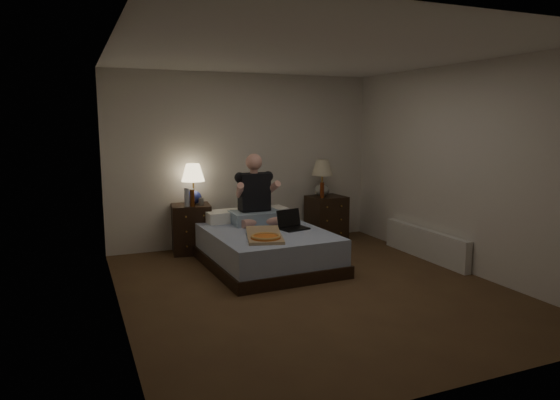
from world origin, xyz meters
name	(u,v)px	position (x,y,z in m)	size (l,w,h in m)	color
floor	(312,288)	(0.00, 0.00, 0.00)	(4.00, 4.50, 0.00)	brown
ceiling	(314,53)	(0.00, 0.00, 2.50)	(4.00, 4.50, 0.00)	white
wall_back	(245,160)	(0.00, 2.25, 1.25)	(4.00, 2.50, 0.00)	silver
wall_front	(467,209)	(0.00, -2.25, 1.25)	(4.00, 2.50, 0.00)	silver
wall_left	(115,184)	(-2.00, 0.00, 1.25)	(4.50, 2.50, 0.00)	silver
wall_right	(461,168)	(2.00, 0.00, 1.25)	(4.50, 2.50, 0.00)	silver
bed	(265,248)	(-0.15, 1.03, 0.23)	(1.38, 1.84, 0.46)	#5673AC
nightstand_left	(191,229)	(-0.87, 2.01, 0.34)	(0.52, 0.47, 0.68)	black
nightstand_right	(326,218)	(1.20, 1.93, 0.34)	(0.53, 0.47, 0.68)	black
lamp_left	(193,184)	(-0.82, 2.05, 0.96)	(0.32, 0.32, 0.56)	#293599
lamp_right	(322,178)	(1.13, 1.95, 0.96)	(0.32, 0.32, 0.56)	gray
water_bottle	(187,197)	(-0.95, 1.88, 0.80)	(0.07, 0.07, 0.25)	silver
soda_can	(201,202)	(-0.75, 1.91, 0.73)	(0.07, 0.07, 0.10)	#AAAAA6
beer_bottle_left	(192,198)	(-0.88, 1.86, 0.79)	(0.06, 0.06, 0.23)	#5C2B0D
beer_bottle_right	(322,190)	(1.07, 1.84, 0.80)	(0.06, 0.06, 0.23)	#62260E
person	(255,189)	(-0.12, 1.46, 0.92)	(0.66, 0.52, 0.93)	black
laptop	(294,220)	(0.20, 0.91, 0.58)	(0.34, 0.28, 0.24)	black
pizza_box	(266,238)	(-0.36, 0.47, 0.50)	(0.40, 0.76, 0.08)	tan
radiator	(425,244)	(1.93, 0.50, 0.20)	(0.10, 1.60, 0.40)	silver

